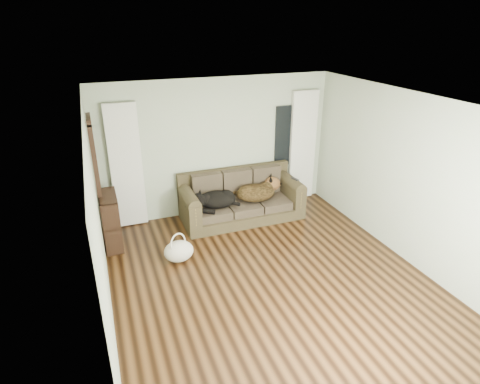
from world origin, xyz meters
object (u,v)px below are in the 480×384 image
object	(u,v)px
dog_black_lab	(215,201)
dog_shepherd	(257,193)
sofa	(242,197)
tote_bag	(179,252)
bookshelf	(111,218)

from	to	relation	value
dog_black_lab	dog_shepherd	world-z (taller)	dog_shepherd
sofa	tote_bag	distance (m)	1.82
sofa	tote_bag	bearing A→B (deg)	-144.50
dog_black_lab	tote_bag	distance (m)	1.38
dog_black_lab	dog_shepherd	size ratio (longest dim) A/B	0.90
dog_black_lab	tote_bag	xyz separation A→B (m)	(-0.91, -0.99, -0.32)
sofa	dog_black_lab	distance (m)	0.56
dog_shepherd	tote_bag	size ratio (longest dim) A/B	1.66
dog_black_lab	tote_bag	size ratio (longest dim) A/B	1.50
tote_bag	bookshelf	bearing A→B (deg)	136.70
tote_bag	bookshelf	distance (m)	1.33
bookshelf	tote_bag	bearing A→B (deg)	-39.90
dog_black_lab	dog_shepherd	distance (m)	0.87
dog_shepherd	bookshelf	distance (m)	2.71
sofa	tote_bag	xyz separation A→B (m)	(-1.46, -1.04, -0.29)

